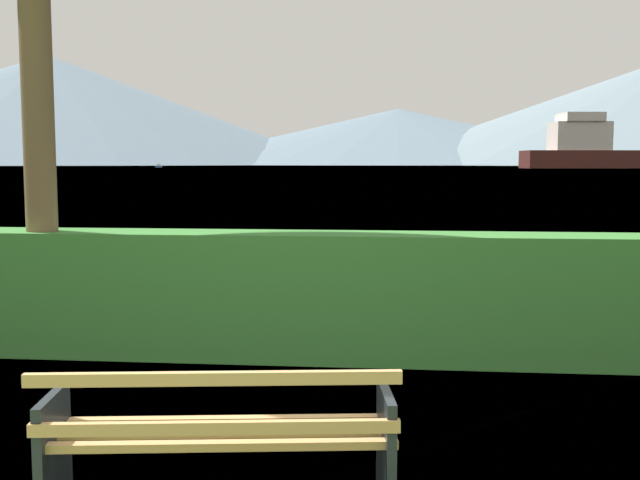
% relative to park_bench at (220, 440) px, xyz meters
% --- Properties ---
extents(water_surface, '(620.00, 620.00, 0.00)m').
position_rel_park_bench_xyz_m(water_surface, '(-0.01, 309.48, -0.43)').
color(water_surface, '#7A99A8').
rests_on(water_surface, ground_plane).
extents(park_bench, '(1.91, 0.81, 0.87)m').
position_rel_park_bench_xyz_m(park_bench, '(0.00, 0.00, 0.00)').
color(park_bench, tan).
rests_on(park_bench, ground_plane).
extents(hedge_row, '(13.16, 0.68, 1.22)m').
position_rel_park_bench_xyz_m(hedge_row, '(-0.01, 3.45, 0.18)').
color(hedge_row, '#387A33').
rests_on(hedge_row, ground_plane).
extents(fishing_boat_near, '(1.99, 4.22, 1.27)m').
position_rel_park_bench_xyz_m(fishing_boat_near, '(-76.83, 243.24, 0.02)').
color(fishing_boat_near, '#335693').
rests_on(fishing_boat_near, water_surface).
extents(distant_hills, '(876.28, 434.84, 79.22)m').
position_rel_park_bench_xyz_m(distant_hills, '(-32.16, 557.38, 35.20)').
color(distant_hills, slate).
rests_on(distant_hills, ground_plane).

